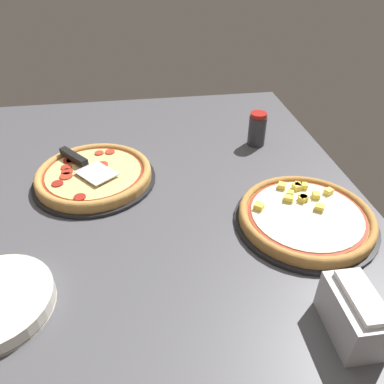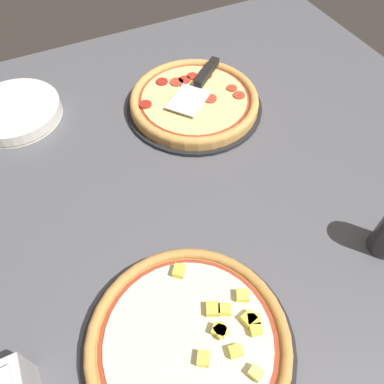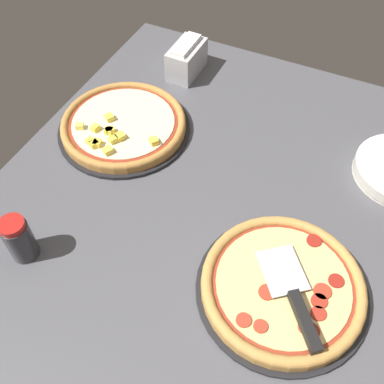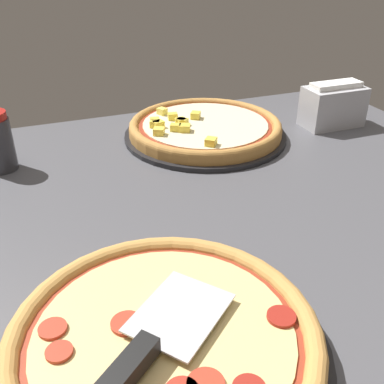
{
  "view_description": "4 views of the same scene",
  "coord_description": "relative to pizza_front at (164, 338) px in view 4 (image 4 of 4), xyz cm",
  "views": [
    {
      "loc": [
        88.16,
        -0.88,
        62.73
      ],
      "look_at": [
        6.26,
        11.37,
        3.0
      ],
      "focal_mm": 35.0,
      "sensor_mm": 36.0,
      "label": 1
    },
    {
      "loc": [
        26.93,
        54.26,
        66.51
      ],
      "look_at": [
        6.26,
        11.37,
        3.0
      ],
      "focal_mm": 35.0,
      "sensor_mm": 36.0,
      "label": 2
    },
    {
      "loc": [
        -53.54,
        -17.1,
        86.52
      ],
      "look_at": [
        6.26,
        11.37,
        3.0
      ],
      "focal_mm": 42.0,
      "sensor_mm": 36.0,
      "label": 3
    },
    {
      "loc": [
        -16.93,
        -48.17,
        39.55
      ],
      "look_at": [
        6.26,
        11.37,
        3.0
      ],
      "focal_mm": 42.0,
      "sensor_mm": 36.0,
      "label": 4
    }
  ],
  "objects": [
    {
      "name": "ground_plane",
      "position": [
        7.52,
        15.86,
        -4.41
      ],
      "size": [
        139.79,
        119.74,
        3.6
      ],
      "primitive_type": "cube",
      "color": "#4C4C51"
    },
    {
      "name": "pizza_pan_front",
      "position": [
        0.02,
        0.03,
        -2.11
      ],
      "size": [
        35.88,
        35.88,
        1.0
      ],
      "primitive_type": "cylinder",
      "color": "black",
      "rests_on": "ground_plane"
    },
    {
      "name": "pizza_front",
      "position": [
        0.0,
        0.0,
        0.0
      ],
      "size": [
        33.73,
        33.73,
        3.19
      ],
      "color": "#C68E47",
      "rests_on": "pizza_pan_front"
    },
    {
      "name": "pizza_pan_back",
      "position": [
        27.54,
        54.43,
        -2.11
      ],
      "size": [
        36.16,
        36.16,
        1.0
      ],
      "primitive_type": "cylinder",
      "color": "black",
      "rests_on": "ground_plane"
    },
    {
      "name": "pizza_back",
      "position": [
        27.44,
        54.43,
        -0.1
      ],
      "size": [
        33.99,
        33.99,
        3.76
      ],
      "color": "#B77F3D",
      "rests_on": "pizza_pan_back"
    },
    {
      "name": "serving_spatula",
      "position": [
        -4.14,
        -3.96,
        2.33
      ],
      "size": [
        21.13,
        18.51,
        2.0
      ],
      "color": "silver",
      "rests_on": "pizza_front"
    },
    {
      "name": "napkin_holder",
      "position": [
        58.35,
        50.29,
        2.29
      ],
      "size": [
        14.05,
        7.92,
        10.41
      ],
      "color": "#B2B2B7",
      "rests_on": "ground_plane"
    }
  ]
}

